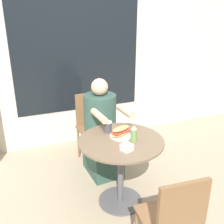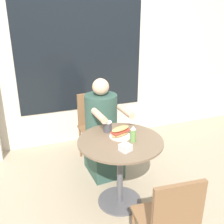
# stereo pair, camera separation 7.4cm
# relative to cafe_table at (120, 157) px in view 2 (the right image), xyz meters

# --- Properties ---
(ground_plane) EXTENTS (8.00, 8.00, 0.00)m
(ground_plane) POSITION_rel_cafe_table_xyz_m (0.00, 0.00, -0.52)
(ground_plane) COLOR tan
(storefront_wall) EXTENTS (8.00, 0.09, 2.80)m
(storefront_wall) POSITION_rel_cafe_table_xyz_m (0.00, 1.56, 0.87)
(storefront_wall) COLOR beige
(storefront_wall) RESTS_ON ground_plane
(cafe_table) EXTENTS (0.80, 0.80, 0.71)m
(cafe_table) POSITION_rel_cafe_table_xyz_m (0.00, 0.00, 0.00)
(cafe_table) COLOR brown
(cafe_table) RESTS_ON ground_plane
(diner_chair) EXTENTS (0.40, 0.40, 0.87)m
(diner_chair) POSITION_rel_cafe_table_xyz_m (0.02, 0.95, -0.00)
(diner_chair) COLOR brown
(diner_chair) RESTS_ON ground_plane
(seated_diner) EXTENTS (0.39, 0.68, 1.15)m
(seated_diner) POSITION_rel_cafe_table_xyz_m (0.02, 0.60, -0.03)
(seated_diner) COLOR #2D4C42
(seated_diner) RESTS_ON ground_plane
(empty_chair_across) EXTENTS (0.41, 0.41, 0.87)m
(empty_chair_across) POSITION_rel_cafe_table_xyz_m (0.01, -0.87, -0.00)
(empty_chair_across) COLOR brown
(empty_chair_across) RESTS_ON ground_plane
(sandwich_on_plate) EXTENTS (0.22, 0.21, 0.10)m
(sandwich_on_plate) POSITION_rel_cafe_table_xyz_m (0.03, 0.07, 0.23)
(sandwich_on_plate) COLOR white
(sandwich_on_plate) RESTS_ON cafe_table
(drink_cup) EXTENTS (0.09, 0.09, 0.11)m
(drink_cup) POSITION_rel_cafe_table_xyz_m (-0.05, 0.21, 0.24)
(drink_cup) COLOR #424247
(drink_cup) RESTS_ON cafe_table
(napkin_box) EXTENTS (0.12, 0.12, 0.06)m
(napkin_box) POSITION_rel_cafe_table_xyz_m (-0.04, -0.20, 0.21)
(napkin_box) COLOR silver
(napkin_box) RESTS_ON cafe_table
(condiment_bottle) EXTENTS (0.06, 0.06, 0.16)m
(condiment_bottle) POSITION_rel_cafe_table_xyz_m (0.10, -0.07, 0.26)
(condiment_bottle) COLOR #66934C
(condiment_bottle) RESTS_ON cafe_table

